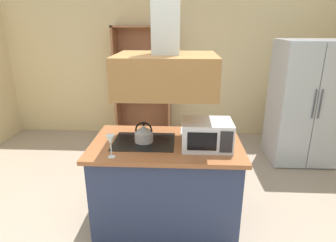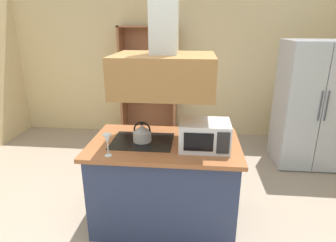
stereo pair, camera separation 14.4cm
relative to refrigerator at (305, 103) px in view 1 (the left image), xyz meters
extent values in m
plane|color=tan|center=(-2.04, -1.91, -0.90)|extent=(7.80, 7.80, 0.00)
cube|color=beige|center=(-2.04, 1.09, 0.45)|extent=(6.00, 0.12, 2.70)
cube|color=navy|center=(-1.96, -1.57, -0.47)|extent=(1.39, 0.83, 0.86)
cube|color=#A15D34|center=(-1.96, -1.57, -0.02)|extent=(1.47, 0.91, 0.04)
cube|color=black|center=(-2.18, -1.57, 0.00)|extent=(0.60, 0.48, 0.00)
cube|color=#9C6A37|center=(-1.96, -1.57, 0.67)|extent=(0.90, 0.70, 0.36)
cube|color=#B3B6C2|center=(0.00, 0.01, 0.00)|extent=(0.90, 0.72, 1.80)
cube|color=#B3BDC3|center=(-0.22, -0.36, 0.00)|extent=(0.44, 0.03, 1.76)
cube|color=#B4BAC1|center=(0.23, -0.36, 0.00)|extent=(0.44, 0.03, 1.76)
cylinder|color=#4C4C51|center=(-0.04, -0.39, 0.09)|extent=(0.02, 0.02, 0.40)
cylinder|color=#4C4C51|center=(0.04, -0.39, 0.09)|extent=(0.02, 0.02, 0.40)
cube|color=#9A603C|center=(-2.97, 0.83, 0.09)|extent=(0.04, 0.40, 1.97)
cube|color=#9A603C|center=(-2.03, 0.83, 0.09)|extent=(0.04, 0.40, 1.97)
cube|color=#9A603C|center=(-2.50, 0.83, 1.06)|extent=(0.98, 0.40, 0.03)
cube|color=#9A603C|center=(-2.50, 0.83, -0.86)|extent=(0.98, 0.40, 0.08)
cube|color=#9A603C|center=(-2.50, 1.02, 0.09)|extent=(0.98, 0.02, 1.97)
cube|color=#9A603C|center=(-2.50, 0.83, -0.11)|extent=(0.90, 0.36, 0.02)
cube|color=#9A603C|center=(-2.50, 0.83, 0.38)|extent=(0.90, 0.36, 0.02)
cylinder|color=white|center=(-2.68, 0.78, -0.07)|extent=(0.18, 0.18, 0.05)
cylinder|color=white|center=(-2.68, 0.78, -0.03)|extent=(0.17, 0.17, 0.05)
cylinder|color=white|center=(-2.68, 0.78, 0.02)|extent=(0.16, 0.16, 0.05)
cylinder|color=silver|center=(-2.38, 0.79, 0.46)|extent=(0.01, 0.01, 0.12)
cone|color=silver|center=(-2.38, 0.79, 0.56)|extent=(0.07, 0.07, 0.08)
cylinder|color=silver|center=(-2.22, 0.79, 0.46)|extent=(0.01, 0.01, 0.12)
cone|color=silver|center=(-2.22, 0.79, 0.56)|extent=(0.07, 0.07, 0.08)
cylinder|color=beige|center=(-2.18, -1.57, 0.05)|extent=(0.18, 0.18, 0.10)
cone|color=#AEBBC5|center=(-2.18, -1.57, 0.14)|extent=(0.17, 0.17, 0.06)
sphere|color=black|center=(-2.18, -1.57, 0.18)|extent=(0.03, 0.03, 0.03)
torus|color=black|center=(-2.18, -1.57, 0.12)|extent=(0.17, 0.02, 0.17)
cube|color=white|center=(-1.64, -1.29, 0.01)|extent=(0.35, 0.25, 0.02)
cube|color=silver|center=(-1.57, -1.67, 0.13)|extent=(0.46, 0.34, 0.26)
cube|color=black|center=(-1.63, -1.84, 0.13)|extent=(0.26, 0.01, 0.17)
cube|color=#262628|center=(-1.42, -1.84, 0.13)|extent=(0.11, 0.01, 0.20)
cylinder|color=silver|center=(-2.41, -1.92, 0.00)|extent=(0.06, 0.06, 0.01)
cylinder|color=silver|center=(-2.41, -1.92, 0.06)|extent=(0.01, 0.01, 0.11)
cone|color=silver|center=(-2.41, -1.92, 0.16)|extent=(0.08, 0.08, 0.09)
camera|label=1|loc=(-1.81, -4.15, 1.11)|focal=30.53mm
camera|label=2|loc=(-1.67, -4.14, 1.11)|focal=30.53mm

